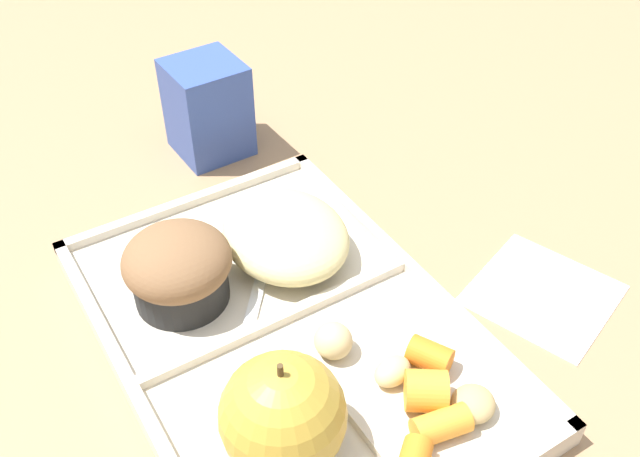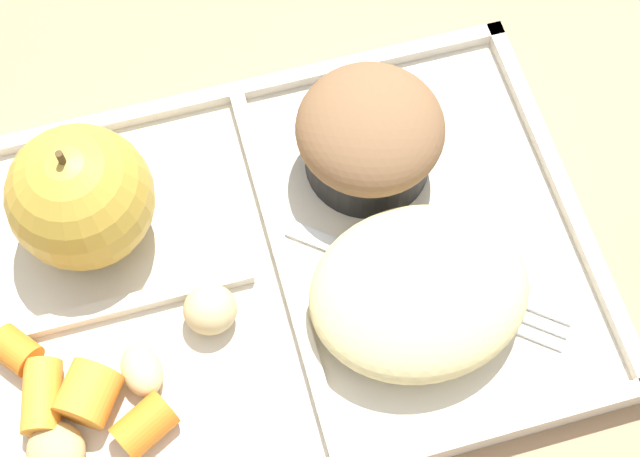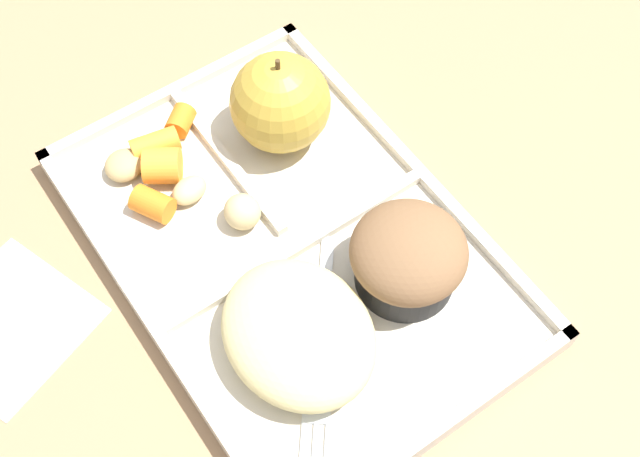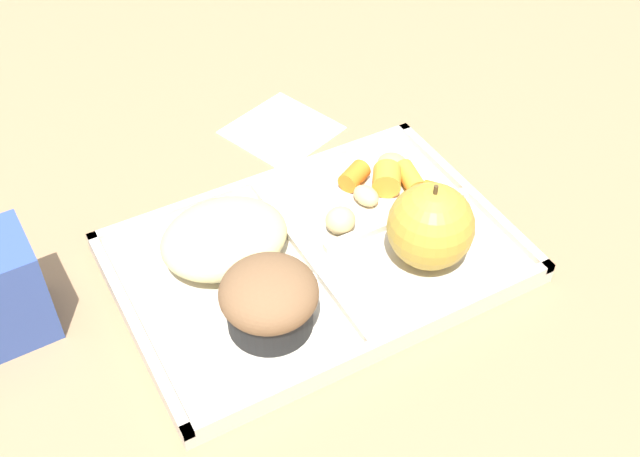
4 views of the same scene
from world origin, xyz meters
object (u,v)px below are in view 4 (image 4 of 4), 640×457
plastic_fork (214,265)px  bran_muffin (269,299)px  green_apple (431,226)px  lunch_tray (317,260)px

plastic_fork → bran_muffin: bearing=100.2°
green_apple → plastic_fork: 0.19m
lunch_tray → green_apple: bearing=149.5°
green_apple → bran_muffin: (0.15, -0.00, -0.01)m
green_apple → plastic_fork: bearing=-25.9°
lunch_tray → bran_muffin: bran_muffin is taller
lunch_tray → plastic_fork: size_ratio=2.54×
green_apple → plastic_fork: (0.17, -0.08, -0.04)m
bran_muffin → plastic_fork: (0.01, -0.08, -0.03)m
bran_muffin → green_apple: bearing=180.0°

